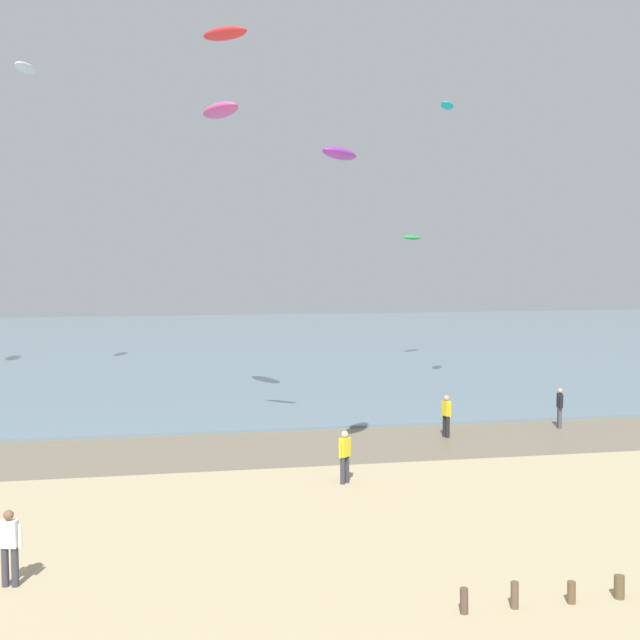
# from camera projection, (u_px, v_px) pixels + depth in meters

# --- Properties ---
(wet_sand_strip) EXTENTS (120.00, 5.98, 0.01)m
(wet_sand_strip) POSITION_uv_depth(u_px,v_px,m) (305.00, 447.00, 30.94)
(wet_sand_strip) COLOR #7A6D59
(wet_sand_strip) RESTS_ON ground
(sea) EXTENTS (160.00, 70.00, 0.10)m
(sea) POSITION_uv_depth(u_px,v_px,m) (229.00, 344.00, 68.16)
(sea) COLOR slate
(sea) RESTS_ON ground
(person_nearest_camera) EXTENTS (0.45, 0.40, 1.71)m
(person_nearest_camera) POSITION_uv_depth(u_px,v_px,m) (345.00, 455.00, 25.81)
(person_nearest_camera) COLOR #383842
(person_nearest_camera) RESTS_ON ground
(person_mid_beach) EXTENTS (0.32, 0.55, 1.71)m
(person_mid_beach) POSITION_uv_depth(u_px,v_px,m) (560.00, 407.00, 34.30)
(person_mid_beach) COLOR #4C4C56
(person_mid_beach) RESTS_ON ground
(person_by_waterline) EXTENTS (0.56, 0.29, 1.71)m
(person_by_waterline) POSITION_uv_depth(u_px,v_px,m) (9.00, 546.00, 17.66)
(person_by_waterline) COLOR #383842
(person_by_waterline) RESTS_ON ground
(person_trailing_behind) EXTENTS (0.31, 0.55, 1.71)m
(person_trailing_behind) POSITION_uv_depth(u_px,v_px,m) (446.00, 415.00, 32.53)
(person_trailing_behind) COLOR #232328
(person_trailing_behind) RESTS_ON ground
(kite_aloft_0) EXTENTS (1.35, 2.55, 0.57)m
(kite_aloft_0) POSITION_uv_depth(u_px,v_px,m) (25.00, 68.00, 45.17)
(kite_aloft_0) COLOR white
(kite_aloft_2) EXTENTS (1.37, 1.93, 0.30)m
(kite_aloft_2) POSITION_uv_depth(u_px,v_px,m) (447.00, 105.00, 40.31)
(kite_aloft_2) COLOR #19B2B7
(kite_aloft_3) EXTENTS (1.81, 2.14, 0.35)m
(kite_aloft_3) POSITION_uv_depth(u_px,v_px,m) (340.00, 154.00, 25.17)
(kite_aloft_3) COLOR purple
(kite_aloft_5) EXTENTS (1.96, 1.74, 0.42)m
(kite_aloft_5) POSITION_uv_depth(u_px,v_px,m) (412.00, 237.00, 55.39)
(kite_aloft_5) COLOR green
(kite_aloft_7) EXTENTS (1.79, 1.68, 0.52)m
(kite_aloft_7) POSITION_uv_depth(u_px,v_px,m) (225.00, 34.00, 27.53)
(kite_aloft_7) COLOR red
(kite_aloft_9) EXTENTS (2.06, 3.46, 0.65)m
(kite_aloft_9) POSITION_uv_depth(u_px,v_px,m) (220.00, 110.00, 35.83)
(kite_aloft_9) COLOR #E54C99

